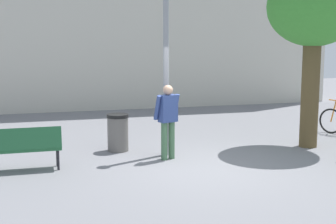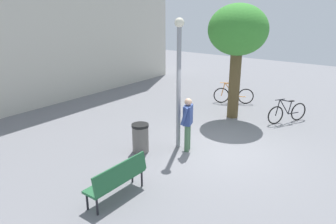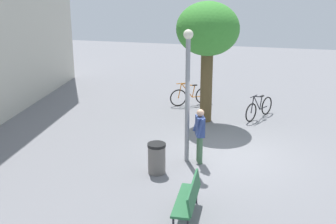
% 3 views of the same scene
% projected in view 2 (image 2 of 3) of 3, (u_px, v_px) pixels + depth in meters
% --- Properties ---
extents(ground_plane, '(36.00, 36.00, 0.00)m').
position_uv_depth(ground_plane, '(224.00, 151.00, 9.82)').
color(ground_plane, slate).
extents(lamppost, '(0.28, 0.28, 3.95)m').
position_uv_depth(lamppost, '(179.00, 74.00, 9.41)').
color(lamppost, gray).
rests_on(lamppost, ground_plane).
extents(person_by_lamppost, '(0.63, 0.43, 1.67)m').
position_uv_depth(person_by_lamppost, '(188.00, 121.00, 9.58)').
color(person_by_lamppost, '#47704C').
rests_on(person_by_lamppost, ground_plane).
extents(park_bench, '(1.60, 0.49, 0.92)m').
position_uv_depth(park_bench, '(118.00, 177.00, 7.22)').
color(park_bench, '#236038').
rests_on(park_bench, ground_plane).
extents(plaza_tree, '(2.23, 2.23, 4.37)m').
position_uv_depth(plaza_tree, '(238.00, 33.00, 11.79)').
color(plaza_tree, brown).
rests_on(plaza_tree, ground_plane).
extents(bicycle_black, '(1.58, 0.97, 0.97)m').
position_uv_depth(bicycle_black, '(287.00, 113.00, 12.13)').
color(bicycle_black, black).
rests_on(bicycle_black, ground_plane).
extents(bicycle_orange, '(0.91, 1.62, 0.97)m').
position_uv_depth(bicycle_orange, '(233.00, 95.00, 14.52)').
color(bicycle_orange, black).
rests_on(bicycle_orange, ground_plane).
extents(trash_bin, '(0.52, 0.52, 0.89)m').
position_uv_depth(trash_bin, '(140.00, 138.00, 9.65)').
color(trash_bin, '#66605B').
rests_on(trash_bin, ground_plane).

